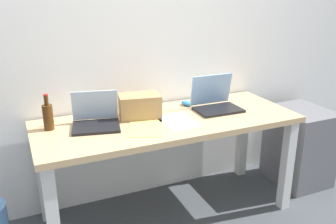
{
  "coord_description": "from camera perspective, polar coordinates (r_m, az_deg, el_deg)",
  "views": [
    {
      "loc": [
        -0.93,
        -2.11,
        1.59
      ],
      "look_at": [
        0.0,
        0.0,
        0.79
      ],
      "focal_mm": 39.05,
      "sensor_mm": 36.0,
      "label": 1
    }
  ],
  "objects": [
    {
      "name": "cardboard_box",
      "position": [
        2.48,
        -4.43,
        0.95
      ],
      "size": [
        0.3,
        0.22,
        0.16
      ],
      "primitive_type": "cube",
      "rotation": [
        0.0,
        0.0,
        -0.19
      ],
      "color": "tan",
      "rests_on": "desk"
    },
    {
      "name": "laptop_left",
      "position": [
        2.37,
        -11.22,
        -1.19
      ],
      "size": [
        0.34,
        0.3,
        0.21
      ],
      "color": "black",
      "rests_on": "desk"
    },
    {
      "name": "paper_sheet_center",
      "position": [
        2.41,
        1.47,
        -1.46
      ],
      "size": [
        0.22,
        0.3,
        0.0
      ],
      "primitive_type": "cube",
      "rotation": [
        0.0,
        0.0,
        0.03
      ],
      "color": "white",
      "rests_on": "desk"
    },
    {
      "name": "computer_mouse",
      "position": [
        2.73,
        2.98,
        1.36
      ],
      "size": [
        0.1,
        0.12,
        0.03
      ],
      "primitive_type": "ellipsoid",
      "rotation": [
        0.0,
        0.0,
        0.41
      ],
      "color": "#338CC6",
      "rests_on": "desk"
    },
    {
      "name": "filing_cabinet",
      "position": [
        3.26,
        19.76,
        -4.95
      ],
      "size": [
        0.4,
        0.48,
        0.63
      ],
      "primitive_type": "cube",
      "color": "slate",
      "rests_on": "ground"
    },
    {
      "name": "paper_yellow_folder",
      "position": [
        2.3,
        -3.57,
        -2.51
      ],
      "size": [
        0.31,
        0.35,
        0.0
      ],
      "primitive_type": "cube",
      "rotation": [
        0.0,
        0.0,
        -0.4
      ],
      "color": "#F4E06B",
      "rests_on": "desk"
    },
    {
      "name": "ground_plane",
      "position": [
        2.8,
        0.0,
        -15.36
      ],
      "size": [
        8.0,
        8.0,
        0.0
      ],
      "primitive_type": "plane",
      "color": "#42474C"
    },
    {
      "name": "beer_bottle",
      "position": [
        2.37,
        -18.22,
        -0.61
      ],
      "size": [
        0.06,
        0.06,
        0.23
      ],
      "color": "#47280F",
      "rests_on": "desk"
    },
    {
      "name": "laptop_right",
      "position": [
        2.65,
        7.45,
        1.53
      ],
      "size": [
        0.32,
        0.25,
        0.24
      ],
      "color": "black",
      "rests_on": "desk"
    },
    {
      "name": "back_wall",
      "position": [
        2.69,
        -3.54,
        13.05
      ],
      "size": [
        5.2,
        0.08,
        2.6
      ],
      "primitive_type": "cube",
      "color": "white",
      "rests_on": "ground"
    },
    {
      "name": "desk",
      "position": [
        2.49,
        0.0,
        -3.28
      ],
      "size": [
        1.77,
        0.68,
        0.74
      ],
      "color": "tan",
      "rests_on": "ground"
    }
  ]
}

